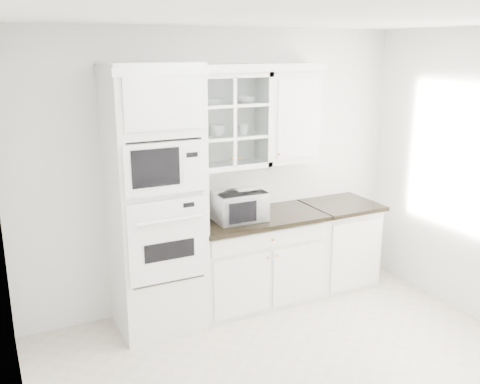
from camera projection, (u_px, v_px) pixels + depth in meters
ground at (312, 384)px, 4.12m from camera, size 4.00×3.50×0.01m
room_shell at (288, 149)px, 4.02m from camera, size 4.00×3.50×2.70m
oven_column at (156, 202)px, 4.71m from camera, size 0.76×0.68×2.40m
base_cabinet_run at (256, 259)px, 5.37m from camera, size 1.32×0.67×0.92m
extra_base_cabinet at (338, 243)px, 5.80m from camera, size 0.72×0.67×0.92m
upper_cabinet_glass at (227, 121)px, 5.02m from camera, size 0.80×0.33×0.90m
upper_cabinet_solid at (289, 117)px, 5.30m from camera, size 0.55×0.33×0.90m
crown_molding at (217, 68)px, 4.82m from camera, size 2.14×0.38×0.07m
countertop_microwave at (239, 206)px, 5.08m from camera, size 0.49×0.41×0.28m
bowl_a at (211, 101)px, 4.89m from camera, size 0.22×0.22×0.05m
bowl_b at (245, 100)px, 5.04m from camera, size 0.22×0.22×0.06m
cup_a at (217, 131)px, 4.97m from camera, size 0.14×0.14×0.11m
cup_b at (243, 129)px, 5.09m from camera, size 0.13×0.13×0.10m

